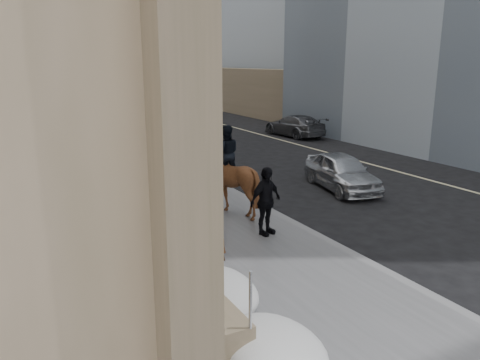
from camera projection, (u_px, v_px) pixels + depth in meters
name	position (u px, v px, depth m)	size (l,w,h in m)	color
ground	(280.00, 297.00, 9.53)	(140.00, 140.00, 0.00)	black
sidewalk	(141.00, 183.00, 18.10)	(5.00, 80.00, 0.12)	#57575A
curb	(204.00, 176.00, 19.28)	(0.24, 80.00, 0.12)	slate
lane_line	(352.00, 159.00, 22.83)	(0.15, 70.00, 0.01)	#BFB78C
far_podium	(428.00, 113.00, 24.59)	(2.00, 80.00, 4.00)	#706348
streetlight_mid	(170.00, 63.00, 21.65)	(1.71, 0.24, 8.00)	#2D2D30
streetlight_far	(89.00, 62.00, 38.82)	(1.71, 0.24, 8.00)	#2D2D30
traffic_signal	(116.00, 72.00, 28.36)	(4.10, 0.22, 6.00)	#2D2D30
snow_bank	(115.00, 189.00, 15.74)	(1.70, 18.10, 0.76)	silver
mounted_horse_left	(206.00, 219.00, 10.51)	(1.25, 2.50, 2.69)	#532F18
mounted_horse_right	(227.00, 177.00, 14.15)	(2.18, 2.31, 2.69)	#502C16
pedestrian	(266.00, 201.00, 12.42)	(1.09, 0.45, 1.86)	black
car_silver	(342.00, 171.00, 17.36)	(1.60, 3.98, 1.36)	silver
car_grey	(294.00, 126.00, 29.69)	(1.89, 4.66, 1.35)	#4C4D52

